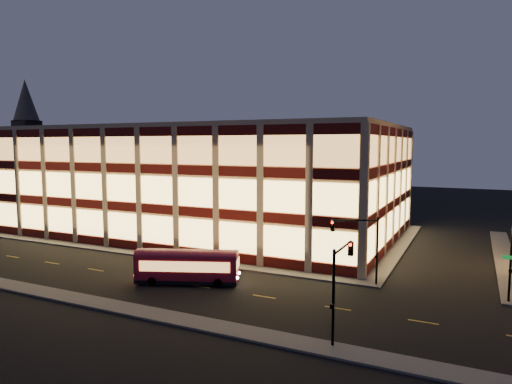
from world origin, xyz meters
The scene contains 11 objects.
ground centered at (0.00, 0.00, 0.00)m, with size 200.00×200.00×0.00m, color black.
sidewalk_office_south centered at (-3.00, 1.00, 0.07)m, with size 54.00×2.00×0.15m, color #514F4C.
sidewalk_office_east centered at (23.00, 17.00, 0.07)m, with size 2.00×30.00×0.15m, color #514F4C.
sidewalk_tower_west centered at (34.00, 17.00, 0.07)m, with size 2.00×30.00×0.15m, color #514F4C.
sidewalk_near centered at (0.00, -13.00, 0.07)m, with size 100.00×2.00×0.15m, color #514F4C.
office_building centered at (-2.91, 16.91, 7.25)m, with size 50.45×30.45×14.50m.
church_tower centered at (-70.00, 40.00, 9.00)m, with size 5.00×5.00×18.00m, color #2D2621.
church_spire centered at (-70.00, 40.00, 23.00)m, with size 6.00×6.00×10.00m, color #4C473F.
traffic_signal_far centered at (22.21, 0.24, 4.11)m, with size 3.79×1.87×6.00m.
traffic_signal_near centered at (23.50, -11.03, 4.13)m, with size 0.32×4.45×6.00m.
trolley_bus centered at (8.42, -5.64, 1.67)m, with size 9.07×5.33×3.01m.
Camera 1 is at (30.74, -38.12, 12.13)m, focal length 32.00 mm.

